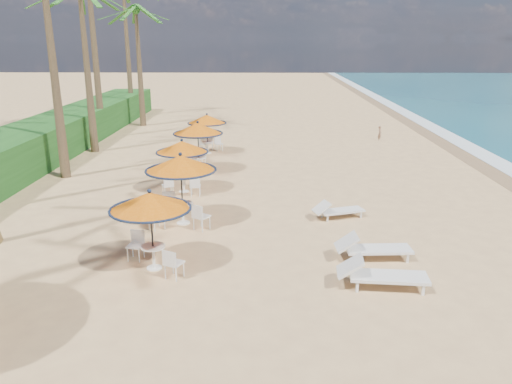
% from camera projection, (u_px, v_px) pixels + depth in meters
% --- Properties ---
extents(ground, '(160.00, 160.00, 0.00)m').
position_uv_depth(ground, '(347.00, 277.00, 12.83)').
color(ground, tan).
rests_on(ground, ground).
extents(wetsand_band, '(1.40, 140.00, 0.02)m').
position_uv_depth(wetsand_band, '(502.00, 176.00, 22.20)').
color(wetsand_band, olive).
rests_on(wetsand_band, ground).
extents(scrub_hedge, '(3.00, 40.00, 1.80)m').
position_uv_depth(scrub_hedge, '(24.00, 149.00, 23.36)').
color(scrub_hedge, '#194716').
rests_on(scrub_hedge, ground).
extents(station_0, '(2.12, 2.12, 2.21)m').
position_uv_depth(station_0, '(150.00, 208.00, 12.79)').
color(station_0, black).
rests_on(station_0, ground).
extents(station_1, '(2.31, 2.31, 2.41)m').
position_uv_depth(station_1, '(180.00, 172.00, 15.98)').
color(station_1, black).
rests_on(station_1, ground).
extents(station_2, '(2.06, 2.06, 2.15)m').
position_uv_depth(station_2, '(182.00, 153.00, 19.45)').
color(station_2, black).
rests_on(station_2, ground).
extents(station_3, '(2.25, 2.35, 2.35)m').
position_uv_depth(station_3, '(197.00, 135.00, 22.44)').
color(station_3, black).
rests_on(station_3, ground).
extents(station_4, '(2.05, 2.05, 2.14)m').
position_uv_depth(station_4, '(208.00, 124.00, 26.27)').
color(station_4, black).
rests_on(station_4, ground).
extents(lounger_near, '(2.24, 0.85, 0.79)m').
position_uv_depth(lounger_near, '(379.00, 274.00, 12.15)').
color(lounger_near, silver).
rests_on(lounger_near, ground).
extents(lounger_mid, '(2.13, 0.78, 0.75)m').
position_uv_depth(lounger_mid, '(371.00, 247.00, 13.73)').
color(lounger_mid, silver).
rests_on(lounger_mid, ground).
extents(lounger_far, '(1.86, 1.09, 0.64)m').
position_uv_depth(lounger_far, '(337.00, 210.00, 16.91)').
color(lounger_far, silver).
rests_on(lounger_far, ground).
extents(palm_4, '(5.00, 5.00, 8.35)m').
position_uv_depth(palm_4, '(81.00, 2.00, 24.80)').
color(palm_4, brown).
rests_on(palm_4, ground).
extents(palm_6, '(5.00, 5.00, 7.94)m').
position_uv_depth(palm_6, '(136.00, 17.00, 33.00)').
color(palm_6, brown).
rests_on(palm_6, ground).
extents(person, '(0.29, 0.37, 0.91)m').
position_uv_depth(person, '(380.00, 133.00, 29.90)').
color(person, '#8A6046').
rests_on(person, ground).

